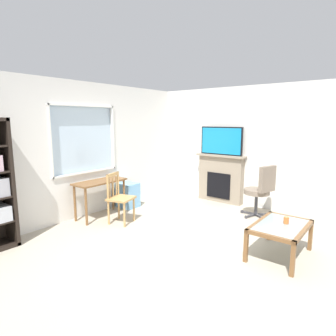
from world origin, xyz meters
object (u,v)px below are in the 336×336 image
(coffee_table, at_px, (280,229))
(tv, at_px, (221,141))
(wooden_chair, at_px, (119,197))
(plastic_drawer_unit, at_px, (128,195))
(fireplace, at_px, (221,178))
(office_chair, at_px, (261,189))
(sippy_cup, at_px, (286,220))
(desk_under_window, at_px, (100,187))

(coffee_table, bearing_deg, tv, 45.83)
(wooden_chair, distance_m, plastic_drawer_unit, 0.96)
(fireplace, bearing_deg, office_chair, -113.59)
(office_chair, height_order, coffee_table, office_chair)
(tv, height_order, sippy_cup, tv)
(plastic_drawer_unit, bearing_deg, fireplace, -40.08)
(plastic_drawer_unit, relative_size, sippy_cup, 5.73)
(tv, bearing_deg, wooden_chair, 161.61)
(plastic_drawer_unit, relative_size, coffee_table, 0.55)
(sippy_cup, bearing_deg, desk_under_window, 99.99)
(desk_under_window, distance_m, fireplace, 2.68)
(desk_under_window, relative_size, plastic_drawer_unit, 1.93)
(office_chair, height_order, sippy_cup, office_chair)
(wooden_chair, relative_size, sippy_cup, 10.00)
(desk_under_window, relative_size, sippy_cup, 11.07)
(desk_under_window, relative_size, tv, 1.01)
(sippy_cup, bearing_deg, tv, 47.79)
(wooden_chair, xyz_separation_m, sippy_cup, (0.56, -2.71, 0.03))
(office_chair, relative_size, coffee_table, 1.06)
(office_chair, bearing_deg, desk_under_window, 128.08)
(wooden_chair, distance_m, sippy_cup, 2.77)
(wooden_chair, height_order, coffee_table, wooden_chair)
(wooden_chair, xyz_separation_m, coffee_table, (0.47, -2.67, -0.08))
(tv, xyz_separation_m, office_chair, (-0.46, -1.10, -0.82))
(fireplace, bearing_deg, wooden_chair, 161.75)
(tv, bearing_deg, fireplace, 0.00)
(desk_under_window, relative_size, coffee_table, 1.06)
(desk_under_window, relative_size, office_chair, 1.00)
(desk_under_window, distance_m, coffee_table, 3.23)
(fireplace, relative_size, tv, 1.15)
(wooden_chair, height_order, office_chair, office_chair)
(fireplace, bearing_deg, plastic_drawer_unit, 139.92)
(wooden_chair, xyz_separation_m, fireplace, (2.33, -0.77, 0.07))
(wooden_chair, relative_size, plastic_drawer_unit, 1.74)
(tv, distance_m, coffee_table, 2.83)
(office_chair, bearing_deg, plastic_drawer_unit, 114.49)
(office_chair, distance_m, sippy_cup, 1.55)
(wooden_chair, height_order, sippy_cup, wooden_chair)
(wooden_chair, height_order, plastic_drawer_unit, wooden_chair)
(desk_under_window, height_order, office_chair, office_chair)
(desk_under_window, xyz_separation_m, sippy_cup, (0.57, -3.22, -0.09))
(desk_under_window, relative_size, fireplace, 0.88)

